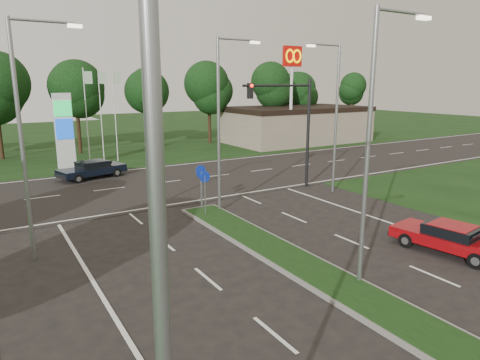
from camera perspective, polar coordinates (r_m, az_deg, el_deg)
verge_far at (r=59.64m, az=-21.82°, el=5.37°), size 160.00×50.00×0.02m
cross_road at (r=29.90m, az=-11.47°, el=-0.51°), size 160.00×12.00×0.02m
median_kerb at (r=13.96m, az=19.43°, el=-16.54°), size 2.00×26.00×0.12m
commercial_building at (r=50.86m, az=7.52°, el=7.31°), size 16.00×9.00×4.00m
streetlight_median_near at (r=14.41m, az=17.32°, el=5.62°), size 2.53×0.22×9.00m
streetlight_median_far at (r=22.29m, az=-2.42°, el=8.50°), size 2.53×0.22×9.00m
streetlight_left_near at (r=4.09m, az=-7.95°, el=-11.08°), size 2.53×0.22×9.00m
streetlight_left_far at (r=17.59m, az=-26.61°, el=6.04°), size 2.53×0.22×9.00m
streetlight_right_far at (r=26.93m, az=12.44°, el=8.95°), size 2.53×0.22×9.00m
traffic_signal at (r=27.41m, az=7.02°, el=8.32°), size 5.10×0.42×7.00m
median_signs at (r=22.68m, az=-5.05°, el=-0.07°), size 1.16×1.76×2.38m
gas_pylon at (r=37.15m, az=-22.09°, el=6.37°), size 5.80×1.26×8.00m
mcdonalds_sign at (r=45.02m, az=6.95°, el=14.26°), size 2.20×0.47×10.40m
treeline_far at (r=44.49m, az=-18.98°, el=12.21°), size 6.00×6.00×9.90m
red_sedan at (r=19.40m, az=26.18°, el=-6.89°), size 2.42×4.57×1.19m
navy_sedan at (r=32.71m, az=-19.12°, el=1.39°), size 4.92×2.97×1.27m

